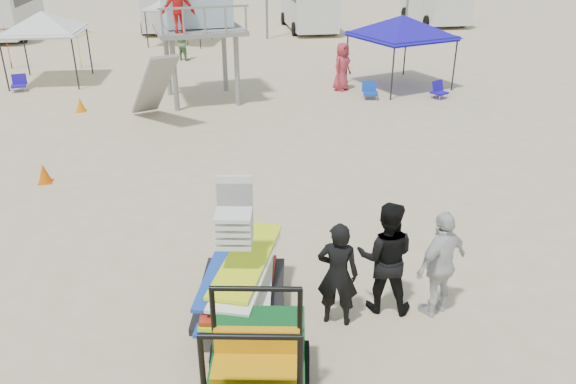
{
  "coord_description": "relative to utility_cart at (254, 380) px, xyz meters",
  "views": [
    {
      "loc": [
        -0.97,
        -6.46,
        5.77
      ],
      "look_at": [
        0.5,
        3.0,
        1.3
      ],
      "focal_mm": 35.0,
      "sensor_mm": 36.0,
      "label": 1
    }
  ],
  "objects": [
    {
      "name": "ground",
      "position": [
        0.59,
        1.31,
        -0.86
      ],
      "size": [
        140.0,
        140.0,
        0.0
      ],
      "primitive_type": "plane",
      "color": "beige",
      "rests_on": "ground"
    },
    {
      "name": "utility_cart",
      "position": [
        0.0,
        0.0,
        0.0
      ],
      "size": [
        1.61,
        2.61,
        1.86
      ],
      "color": "#0C501E",
      "rests_on": "ground"
    },
    {
      "name": "surf_trailer",
      "position": [
        0.0,
        2.33,
        0.03
      ],
      "size": [
        1.66,
        2.59,
        2.19
      ],
      "color": "black",
      "rests_on": "ground"
    },
    {
      "name": "man_left",
      "position": [
        1.52,
        2.03,
        0.03
      ],
      "size": [
        0.76,
        0.63,
        1.8
      ],
      "primitive_type": "imported",
      "rotation": [
        0.0,
        0.0,
        2.79
      ],
      "color": "black",
      "rests_on": "ground"
    },
    {
      "name": "man_mid",
      "position": [
        2.37,
        2.28,
        0.11
      ],
      "size": [
        1.13,
        1.0,
        1.95
      ],
      "primitive_type": "imported",
      "rotation": [
        0.0,
        0.0,
        2.82
      ],
      "color": "black",
      "rests_on": "ground"
    },
    {
      "name": "man_right",
      "position": [
        3.22,
        2.03,
        0.06
      ],
      "size": [
        1.17,
        0.9,
        1.85
      ],
      "primitive_type": "imported",
      "rotation": [
        0.0,
        0.0,
        3.62
      ],
      "color": "silver",
      "rests_on": "ground"
    },
    {
      "name": "lifeguard_tower",
      "position": [
        -0.46,
        15.78,
        2.7
      ],
      "size": [
        3.41,
        3.41,
        4.79
      ],
      "color": "gray",
      "rests_on": "ground"
    },
    {
      "name": "canopy_blue",
      "position": [
        7.51,
        16.47,
        1.8
      ],
      "size": [
        4.05,
        4.05,
        3.21
      ],
      "color": "black",
      "rests_on": "ground"
    },
    {
      "name": "canopy_white_a",
      "position": [
        -6.54,
        19.39,
        1.86
      ],
      "size": [
        2.97,
        2.97,
        3.27
      ],
      "color": "black",
      "rests_on": "ground"
    },
    {
      "name": "umbrella_a",
      "position": [
        -8.97,
        22.22,
        0.08
      ],
      "size": [
        2.09,
        2.13,
        1.9
      ],
      "primitive_type": "imported",
      "rotation": [
        0.0,
        0.0,
        -0.01
      ],
      "color": "#AE2612",
      "rests_on": "ground"
    },
    {
      "name": "umbrella_b",
      "position": [
        -5.82,
        21.89,
        0.03
      ],
      "size": [
        2.29,
        2.32,
        1.79
      ],
      "primitive_type": "imported",
      "rotation": [
        0.0,
        0.0,
        0.19
      ],
      "color": "#C6D012",
      "rests_on": "ground"
    },
    {
      "name": "cone_near",
      "position": [
        -4.44,
        8.57,
        -0.61
      ],
      "size": [
        0.34,
        0.34,
        0.5
      ],
      "primitive_type": "cone",
      "color": "#DB5906",
      "rests_on": "ground"
    },
    {
      "name": "cone_far",
      "position": [
        -4.63,
        14.8,
        -0.61
      ],
      "size": [
        0.34,
        0.34,
        0.5
      ],
      "primitive_type": "cone",
      "color": "orange",
      "rests_on": "ground"
    },
    {
      "name": "beach_chair_a",
      "position": [
        -7.53,
        18.12,
        -0.55
      ],
      "size": [
        0.63,
        0.68,
        0.64
      ],
      "color": "#200FA5",
      "rests_on": "ground"
    },
    {
      "name": "beach_chair_b",
      "position": [
        8.46,
        14.59,
        -0.55
      ],
      "size": [
        0.71,
        0.79,
        0.64
      ],
      "color": "#1A0FA4",
      "rests_on": "ground"
    },
    {
      "name": "beach_chair_c",
      "position": [
        5.87,
        14.9,
        -0.55
      ],
      "size": [
        0.65,
        0.7,
        0.64
      ],
      "color": "#0F3FA7",
      "rests_on": "ground"
    },
    {
      "name": "rv_far_left",
      "position": [
        -11.41,
        31.3,
        0.94
      ],
      "size": [
        2.64,
        6.8,
        3.25
      ],
      "color": "silver",
      "rests_on": "ground"
    },
    {
      "name": "rv_mid_left",
      "position": [
        -2.41,
        32.8,
        0.94
      ],
      "size": [
        2.65,
        6.5,
        3.25
      ],
      "color": "silver",
      "rests_on": "ground"
    },
    {
      "name": "rv_mid_right",
      "position": [
        6.59,
        31.3,
        0.94
      ],
      "size": [
        2.64,
        7.0,
        3.25
      ],
      "color": "silver",
      "rests_on": "ground"
    },
    {
      "name": "distant_beachgoers",
      "position": [
        2.36,
        19.24,
        0.01
      ],
      "size": [
        7.3,
        7.8,
        1.86
      ],
      "color": "#B1323F",
      "rests_on": "ground"
    }
  ]
}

